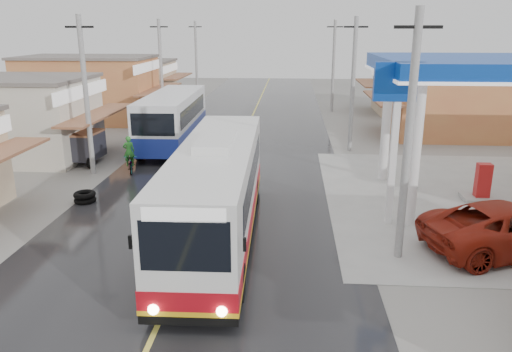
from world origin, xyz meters
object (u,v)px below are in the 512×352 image
at_px(second_bus, 173,119).
at_px(cyclist, 131,160).
at_px(tyre_stack, 85,197).
at_px(tricycle_near, 86,145).
at_px(jeepney, 512,228).
at_px(coach_bus, 217,191).

bearing_deg(second_bus, cyclist, -99.73).
xyz_separation_m(second_bus, tyre_stack, (-1.44, -10.87, -1.56)).
height_order(cyclist, tricycle_near, cyclist).
relative_size(second_bus, tricycle_near, 4.08).
height_order(second_bus, tyre_stack, second_bus).
bearing_deg(tyre_stack, tricycle_near, 111.23).
bearing_deg(tyre_stack, second_bus, 82.44).
distance_m(jeepney, tyre_stack, 16.95).
distance_m(coach_bus, second_bus, 15.16).
height_order(coach_bus, jeepney, coach_bus).
xyz_separation_m(second_bus, jeepney, (15.07, -14.65, -0.95)).
height_order(second_bus, cyclist, second_bus).
height_order(jeepney, tyre_stack, jeepney).
distance_m(second_bus, tyre_stack, 11.07).
bearing_deg(second_bus, jeepney, -45.40).
height_order(second_bus, jeepney, second_bus).
bearing_deg(coach_bus, tyre_stack, 150.50).
relative_size(jeepney, tyre_stack, 6.39).
xyz_separation_m(cyclist, tyre_stack, (-0.54, -4.84, -0.41)).
relative_size(jeepney, tricycle_near, 2.45).
xyz_separation_m(cyclist, tricycle_near, (-3.01, 1.52, 0.39)).
relative_size(cyclist, tyre_stack, 2.08).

